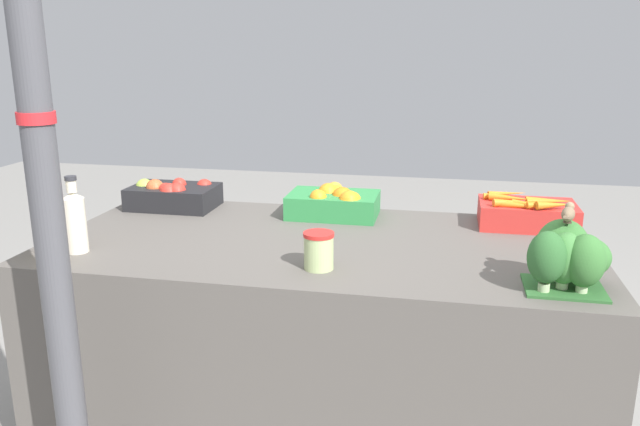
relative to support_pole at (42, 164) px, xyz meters
The scene contains 10 objects.
market_table 1.20m from the support_pole, 51.49° to the left, with size 1.91×0.96×0.80m, color #56514C.
support_pole is the anchor object (origin of this frame).
apple_crate 1.10m from the support_pole, 97.67° to the left, with size 0.36×0.24×0.13m.
orange_crate 1.23m from the support_pole, 61.80° to the left, with size 0.36×0.24×0.13m.
carrot_crate 1.70m from the support_pole, 38.44° to the left, with size 0.36×0.25×0.13m.
broccoli_pile 1.44m from the support_pole, 16.75° to the left, with size 0.24×0.22×0.19m.
juice_bottle_golden 0.59m from the support_pole, 126.07° to the left, with size 0.06×0.06×0.27m.
juice_bottle_cloudy 0.54m from the support_pole, 116.07° to the left, with size 0.07×0.07×0.26m.
pickle_jar 0.82m from the support_pole, 34.26° to the left, with size 0.10×0.10×0.12m.
sparrow_bird 1.41m from the support_pole, 17.11° to the left, with size 0.05×0.13×0.05m.
Camera 1 is at (0.43, -2.08, 1.47)m, focal length 35.00 mm.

